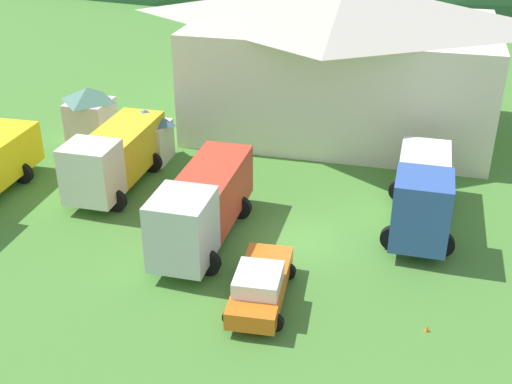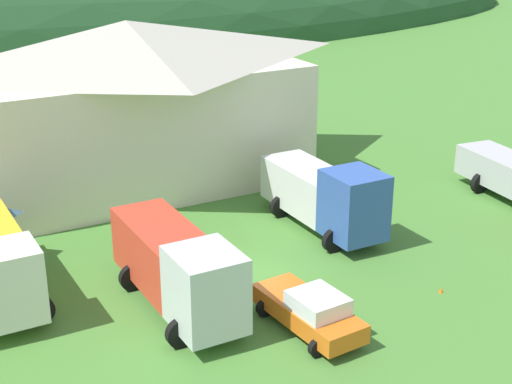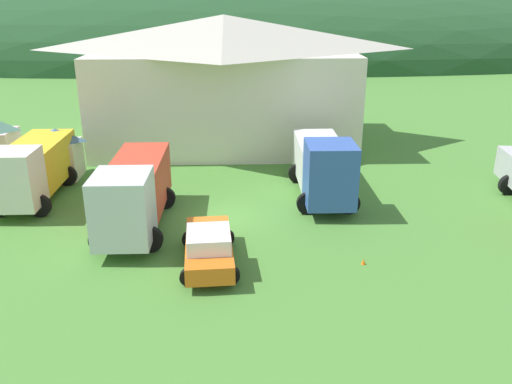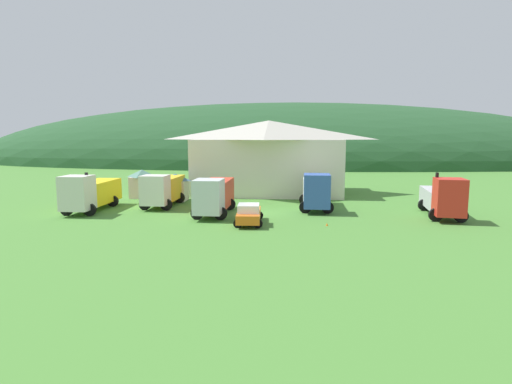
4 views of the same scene
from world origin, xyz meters
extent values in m
plane|color=#477F33|center=(0.00, 0.00, 0.00)|extent=(200.00, 200.00, 0.00)
ellipsoid|color=#234C28|center=(0.00, 74.44, 0.00)|extent=(171.42, 60.00, 31.09)
cube|color=silver|center=(-0.05, 14.10, 3.28)|extent=(17.36, 11.18, 6.56)
pyramid|color=#B7B2A3|center=(-0.05, 14.10, 7.71)|extent=(18.75, 12.07, 2.30)
cube|color=beige|center=(-9.68, 6.46, 1.09)|extent=(2.39, 2.13, 2.18)
pyramid|color=#42667F|center=(-9.68, 6.46, 2.56)|extent=(2.58, 2.30, 0.76)
cube|color=silver|center=(-9.90, 0.52, 1.93)|extent=(2.39, 2.19, 2.77)
cube|color=black|center=(-9.90, 0.41, 2.54)|extent=(1.28, 1.75, 0.89)
cube|color=gold|center=(-9.90, 4.24, 1.68)|extent=(2.39, 5.26, 2.27)
cylinder|color=black|center=(-8.85, 0.52, 0.55)|extent=(1.10, 0.30, 1.10)
cylinder|color=black|center=(-8.85, 5.03, 0.55)|extent=(1.10, 0.30, 1.10)
cylinder|color=black|center=(-10.94, 5.03, 0.55)|extent=(1.10, 0.30, 1.10)
cube|color=silver|center=(-3.94, -3.45, 1.98)|extent=(2.30, 2.64, 2.86)
cube|color=black|center=(-3.94, -3.58, 2.61)|extent=(1.24, 2.11, 0.91)
cube|color=red|center=(-3.93, 0.54, 1.75)|extent=(2.31, 5.35, 2.39)
cylinder|color=black|center=(-2.94, -3.45, 0.55)|extent=(1.10, 0.30, 1.10)
cylinder|color=black|center=(-4.94, -3.45, 0.55)|extent=(1.10, 0.30, 1.10)
cylinder|color=black|center=(-2.93, 1.34, 0.55)|extent=(1.10, 0.30, 1.10)
cylinder|color=black|center=(-4.93, 1.34, 0.55)|extent=(1.10, 0.30, 1.10)
cube|color=#3356AD|center=(5.18, 0.33, 2.06)|extent=(2.34, 2.54, 3.02)
cube|color=black|center=(5.18, 0.20, 2.73)|extent=(1.26, 2.03, 0.97)
cube|color=silver|center=(5.21, 4.19, 1.63)|extent=(2.36, 5.21, 2.15)
cylinder|color=black|center=(6.20, 0.32, 0.55)|extent=(1.10, 0.30, 1.10)
cylinder|color=black|center=(4.17, 0.34, 0.55)|extent=(1.10, 0.30, 1.10)
cylinder|color=black|center=(6.23, 4.96, 0.55)|extent=(1.10, 0.30, 1.10)
cylinder|color=black|center=(4.21, 4.97, 0.55)|extent=(1.10, 0.30, 1.10)
cylinder|color=black|center=(15.33, 2.61, 0.55)|extent=(1.10, 0.30, 1.10)
cube|color=orange|center=(-0.43, -4.63, 0.69)|extent=(2.12, 4.91, 0.70)
cube|color=silver|center=(-0.39, -5.20, 1.35)|extent=(1.78, 2.03, 0.62)
cylinder|color=black|center=(0.46, -6.21, 0.34)|extent=(0.68, 0.24, 0.68)
cylinder|color=black|center=(-1.10, -6.31, 0.34)|extent=(0.68, 0.24, 0.68)
cylinder|color=black|center=(0.24, -2.95, 0.34)|extent=(0.68, 0.24, 0.68)
cylinder|color=black|center=(-1.32, -3.05, 0.34)|extent=(0.68, 0.24, 0.68)
cone|color=orange|center=(5.75, -4.93, 0.00)|extent=(0.36, 0.36, 0.47)
camera|label=1|loc=(4.38, -24.24, 15.09)|focal=45.63mm
camera|label=2|loc=(-13.70, -24.45, 14.43)|focal=52.41mm
camera|label=3|loc=(0.74, -23.75, 10.20)|focal=37.39mm
camera|label=4|loc=(3.21, -37.26, 6.98)|focal=29.24mm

